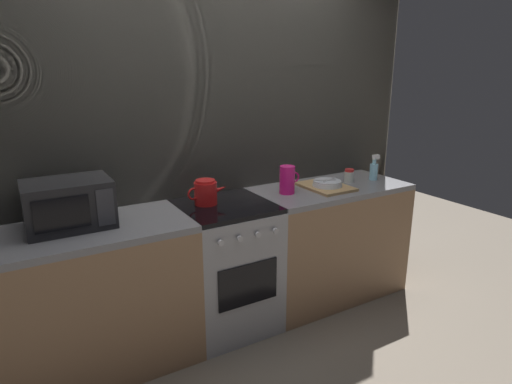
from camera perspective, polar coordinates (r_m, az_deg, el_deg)
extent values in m
plane|color=#6B6054|center=(3.24, -3.76, -16.96)|extent=(8.00, 8.00, 0.00)
cube|color=#B2AD9E|center=(3.07, -6.92, 5.32)|extent=(3.60, 0.05, 2.40)
cube|color=silver|center=(3.05, -6.75, 5.25)|extent=(3.58, 0.01, 2.39)
cube|color=#997251|center=(2.80, -21.09, -13.62)|extent=(1.20, 0.60, 0.86)
cube|color=gray|center=(2.61, -22.07, -4.97)|extent=(1.20, 0.60, 0.04)
cube|color=#9E9EA3|center=(3.03, -3.91, -10.04)|extent=(0.60, 0.60, 0.87)
cube|color=black|center=(2.86, -4.08, -1.91)|extent=(0.59, 0.59, 0.03)
cube|color=black|center=(2.78, -1.02, -12.16)|extent=(0.42, 0.01, 0.28)
cylinder|color=#B7B7BC|center=(2.55, -4.70, -6.73)|extent=(0.04, 0.02, 0.04)
cylinder|color=#B7B7BC|center=(2.60, -2.15, -6.20)|extent=(0.04, 0.02, 0.04)
cylinder|color=#B7B7BC|center=(2.66, 0.28, -5.68)|extent=(0.04, 0.02, 0.04)
cylinder|color=#B7B7BC|center=(2.72, 2.60, -5.17)|extent=(0.04, 0.02, 0.04)
cube|color=#997251|center=(3.49, 9.51, -6.70)|extent=(1.20, 0.60, 0.86)
cube|color=gray|center=(3.34, 9.86, 0.44)|extent=(1.20, 0.60, 0.04)
cube|color=black|center=(2.63, -23.59, -1.45)|extent=(0.46, 0.34, 0.27)
cube|color=black|center=(2.46, -24.31, -2.69)|extent=(0.28, 0.01, 0.17)
cube|color=#333338|center=(2.49, -19.29, -1.94)|extent=(0.09, 0.01, 0.21)
cylinder|color=red|center=(2.85, -6.69, -0.16)|extent=(0.15, 0.15, 0.15)
cylinder|color=red|center=(2.83, -6.74, 1.46)|extent=(0.13, 0.13, 0.02)
cone|color=red|center=(2.89, -4.71, 0.43)|extent=(0.10, 0.04, 0.05)
torus|color=red|center=(2.82, -8.27, -0.26)|extent=(0.08, 0.01, 0.08)
cylinder|color=#E5197A|center=(3.08, 4.15, 1.62)|extent=(0.11, 0.11, 0.20)
torus|color=#E5197A|center=(3.12, 5.17, 1.95)|extent=(0.08, 0.01, 0.08)
cube|color=tan|center=(3.28, 9.17, 0.71)|extent=(0.30, 0.40, 0.02)
cylinder|color=silver|center=(3.26, 9.41, 0.92)|extent=(0.22, 0.22, 0.01)
cylinder|color=silver|center=(3.25, 9.42, 1.16)|extent=(0.21, 0.21, 0.01)
cylinder|color=silver|center=(3.25, 9.43, 1.40)|extent=(0.21, 0.21, 0.01)
cylinder|color=silver|center=(3.26, 9.71, 1.63)|extent=(0.16, 0.07, 0.01)
cube|color=silver|center=(3.24, 9.06, 1.58)|extent=(0.16, 0.09, 0.00)
cylinder|color=silver|center=(3.48, 12.22, 1.99)|extent=(0.08, 0.08, 0.08)
cylinder|color=red|center=(3.46, 12.27, 2.83)|extent=(0.07, 0.07, 0.02)
cylinder|color=#8CCCE5|center=(3.59, 15.31, 2.59)|extent=(0.06, 0.06, 0.13)
cylinder|color=#8CCCE5|center=(3.57, 15.41, 3.91)|extent=(0.03, 0.03, 0.04)
cube|color=white|center=(3.57, 15.62, 4.48)|extent=(0.06, 0.02, 0.04)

